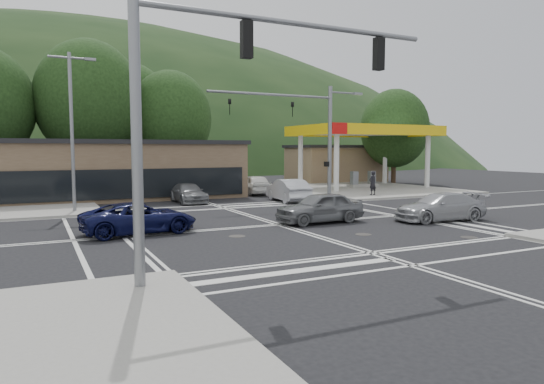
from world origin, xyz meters
name	(u,v)px	position (x,y,z in m)	size (l,w,h in m)	color
ground	(279,225)	(0.00, 0.00, 0.00)	(120.00, 120.00, 0.00)	black
sidewalk_ne	(352,189)	(15.00, 15.00, 0.07)	(16.00, 16.00, 0.15)	gray
gas_station_canopy	(364,134)	(16.99, 15.99, 5.04)	(12.32, 8.34, 5.75)	silver
convenience_store	(336,165)	(20.00, 25.00, 1.90)	(10.00, 6.00, 3.80)	#846B4F
commercial_row	(73,172)	(-8.00, 17.00, 2.00)	(24.00, 8.00, 4.00)	brown
hill_north	(88,166)	(0.00, 90.00, 0.00)	(252.00, 126.00, 140.00)	#1B3317
tree_n_b	(89,101)	(-6.00, 24.00, 7.79)	(9.00, 9.00, 12.98)	#382619
tree_n_c	(170,118)	(1.00, 24.00, 6.49)	(7.60, 7.60, 10.87)	#382619
tree_n_e	(129,113)	(-2.00, 28.00, 7.14)	(8.40, 8.40, 11.98)	#382619
tree_ne	(394,128)	(24.00, 20.00, 5.84)	(7.20, 7.20, 9.99)	#382619
streetlight_nw	(73,124)	(-8.44, 9.00, 5.05)	(2.50, 0.25, 9.00)	slate
signal_mast_ne	(315,128)	(6.95, 8.20, 5.07)	(11.65, 0.30, 8.00)	slate
signal_mast_sw	(205,93)	(-6.39, -8.20, 5.12)	(9.14, 0.28, 8.00)	slate
car_blue_west	(139,218)	(-6.51, 0.50, 0.68)	(2.25, 4.88, 1.36)	#0D103B
car_grey_center	(320,207)	(2.12, -0.30, 0.76)	(1.80, 4.48, 1.53)	slate
car_silver_east	(440,207)	(8.00, -2.41, 0.71)	(1.98, 4.86, 1.41)	#9A9CA1
car_queue_a	(288,190)	(5.32, 9.00, 0.79)	(1.67, 4.79, 1.58)	silver
car_queue_b	(254,184)	(5.50, 15.12, 0.80)	(1.88, 4.68, 1.60)	silver
car_northbound	(188,193)	(-1.08, 11.50, 0.65)	(1.82, 4.47, 1.30)	slate
pedestrian	(373,183)	(12.68, 9.05, 1.06)	(0.67, 0.44, 1.82)	black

